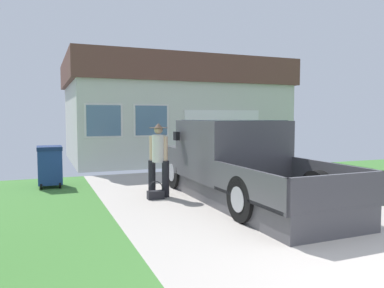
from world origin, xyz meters
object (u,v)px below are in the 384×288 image
object	(u,v)px
pickup_truck	(234,163)
person_with_hat	(159,157)
house_with_garage	(171,111)
handbag	(156,194)
wheeled_trash_bin	(50,165)

from	to	relation	value
pickup_truck	person_with_hat	size ratio (longest dim) A/B	3.25
pickup_truck	house_with_garage	xyz separation A→B (m)	(1.26, 8.08, 1.29)
pickup_truck	house_with_garage	bearing A→B (deg)	80.43
pickup_truck	handbag	bearing A→B (deg)	163.07
handbag	house_with_garage	world-z (taller)	house_with_garage
house_with_garage	wheeled_trash_bin	world-z (taller)	house_with_garage
person_with_hat	house_with_garage	size ratio (longest dim) A/B	0.19
pickup_truck	person_with_hat	distance (m)	1.69
pickup_truck	wheeled_trash_bin	bearing A→B (deg)	142.20
handbag	wheeled_trash_bin	bearing A→B (deg)	131.68
handbag	house_with_garage	size ratio (longest dim) A/B	0.05
handbag	house_with_garage	bearing A→B (deg)	68.93
person_with_hat	handbag	world-z (taller)	person_with_hat
house_with_garage	wheeled_trash_bin	size ratio (longest dim) A/B	8.22
person_with_hat	house_with_garage	world-z (taller)	house_with_garage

